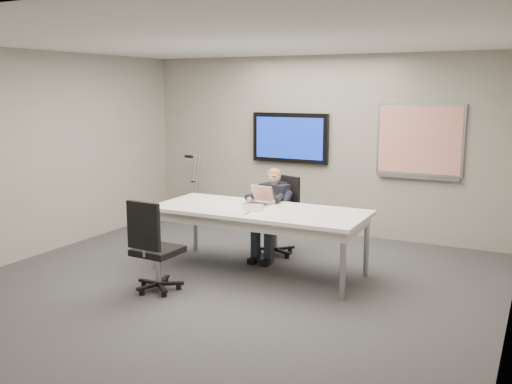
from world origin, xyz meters
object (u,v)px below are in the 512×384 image
at_px(conference_table, 259,216).
at_px(office_chair_far, 278,230).
at_px(office_chair_near, 155,263).
at_px(seated_person, 269,223).
at_px(laptop, 260,200).

relative_size(conference_table, office_chair_far, 2.44).
distance_m(office_chair_near, seated_person, 1.86).
bearing_deg(office_chair_near, seated_person, -105.91).
xyz_separation_m(conference_table, laptop, (-0.12, 0.25, 0.15)).
relative_size(seated_person, laptop, 3.38).
xyz_separation_m(office_chair_far, seated_person, (-0.02, -0.24, 0.15)).
xyz_separation_m(conference_table, office_chair_far, (-0.13, 0.83, -0.38)).
distance_m(conference_table, seated_person, 0.65).
xyz_separation_m(office_chair_far, laptop, (0.01, -0.58, 0.54)).
bearing_deg(office_chair_far, office_chair_near, -85.61).
height_order(conference_table, office_chair_far, office_chair_far).
bearing_deg(laptop, conference_table, -55.57).
bearing_deg(laptop, office_chair_near, -104.01).
xyz_separation_m(office_chair_near, seated_person, (0.59, 1.75, 0.16)).
bearing_deg(conference_table, laptop, 114.33).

